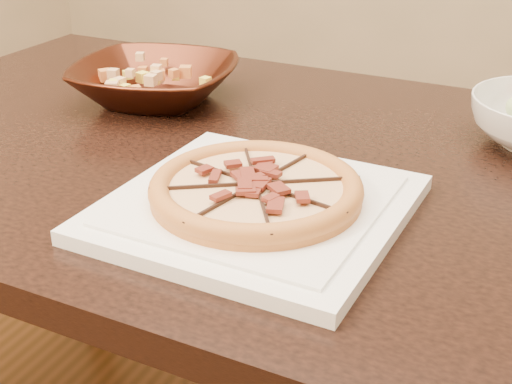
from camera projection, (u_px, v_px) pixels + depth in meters
dining_table at (237, 215)px, 1.07m from camera, size 1.32×0.87×0.75m
plate at (256, 207)px, 0.82m from camera, size 0.34×0.34×0.02m
pizza at (256, 189)px, 0.81m from camera, size 0.25×0.25×0.03m
bronze_bowl at (155, 82)px, 1.18m from camera, size 0.31×0.31×0.06m
mixed_dish at (153, 54)px, 1.16m from camera, size 0.11×0.13×0.03m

